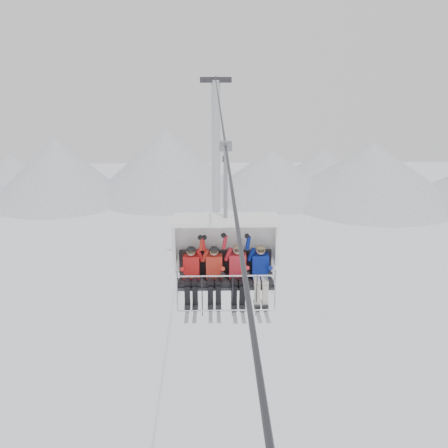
{
  "coord_description": "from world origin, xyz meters",
  "views": [
    {
      "loc": [
        -0.34,
        -14.42,
        15.6
      ],
      "look_at": [
        0.0,
        0.0,
        10.9
      ],
      "focal_mm": 45.0,
      "sensor_mm": 36.0,
      "label": 1
    }
  ],
  "objects_px": {
    "lift_tower_right": "(216,195)",
    "skier_far_right": "(261,272)",
    "chairlift_carrier": "(225,249)",
    "skier_center_left": "(214,273)",
    "skier_center_right": "(238,272)",
    "skier_far_left": "(191,273)"
  },
  "relations": [
    {
      "from": "lift_tower_right",
      "to": "chairlift_carrier",
      "type": "relative_size",
      "value": 3.38
    },
    {
      "from": "chairlift_carrier",
      "to": "lift_tower_right",
      "type": "bearing_deg",
      "value": 90.0
    },
    {
      "from": "skier_center_left",
      "to": "skier_center_right",
      "type": "bearing_deg",
      "value": 0.47
    },
    {
      "from": "skier_far_left",
      "to": "skier_far_right",
      "type": "xyz_separation_m",
      "value": [
        1.7,
        0.0,
        0.01
      ]
    },
    {
      "from": "chairlift_carrier",
      "to": "skier_far_left",
      "type": "xyz_separation_m",
      "value": [
        -0.84,
        -0.31,
        -0.52
      ]
    },
    {
      "from": "skier_center_right",
      "to": "chairlift_carrier",
      "type": "bearing_deg",
      "value": 133.72
    },
    {
      "from": "lift_tower_right",
      "to": "skier_far_right",
      "type": "relative_size",
      "value": 7.99
    },
    {
      "from": "chairlift_carrier",
      "to": "skier_center_left",
      "type": "height_order",
      "value": "chairlift_carrier"
    },
    {
      "from": "chairlift_carrier",
      "to": "skier_center_right",
      "type": "relative_size",
      "value": 2.36
    },
    {
      "from": "skier_far_right",
      "to": "lift_tower_right",
      "type": "bearing_deg",
      "value": 92.07
    },
    {
      "from": "chairlift_carrier",
      "to": "skier_center_left",
      "type": "bearing_deg",
      "value": -131.86
    },
    {
      "from": "skier_center_left",
      "to": "skier_center_right",
      "type": "xyz_separation_m",
      "value": [
        0.58,
        0.0,
        0.02
      ]
    },
    {
      "from": "lift_tower_right",
      "to": "skier_far_right",
      "type": "height_order",
      "value": "lift_tower_right"
    },
    {
      "from": "skier_center_left",
      "to": "skier_far_right",
      "type": "height_order",
      "value": "skier_far_right"
    },
    {
      "from": "skier_center_left",
      "to": "skier_center_right",
      "type": "relative_size",
      "value": 1.0
    },
    {
      "from": "chairlift_carrier",
      "to": "skier_center_left",
      "type": "relative_size",
      "value": 2.36
    },
    {
      "from": "chairlift_carrier",
      "to": "skier_center_right",
      "type": "height_order",
      "value": "chairlift_carrier"
    },
    {
      "from": "chairlift_carrier",
      "to": "skier_center_right",
      "type": "xyz_separation_m",
      "value": [
        0.3,
        -0.31,
        -0.5
      ]
    },
    {
      "from": "lift_tower_right",
      "to": "skier_center_left",
      "type": "relative_size",
      "value": 7.99
    },
    {
      "from": "skier_center_left",
      "to": "skier_center_right",
      "type": "height_order",
      "value": "skier_center_right"
    },
    {
      "from": "skier_far_left",
      "to": "skier_center_right",
      "type": "height_order",
      "value": "skier_center_right"
    },
    {
      "from": "skier_far_left",
      "to": "skier_center_left",
      "type": "xyz_separation_m",
      "value": [
        0.56,
        0.0,
        0.0
      ]
    }
  ]
}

